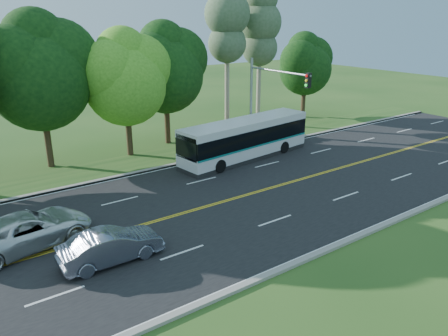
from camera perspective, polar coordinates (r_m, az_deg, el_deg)
ground at (r=25.43m, az=2.27°, el=-3.76°), size 120.00×120.00×0.00m
road at (r=25.43m, az=2.27°, el=-3.74°), size 60.00×14.00×0.02m
curb_north at (r=30.99m, az=-5.82°, el=0.61°), size 60.00×0.30×0.15m
curb_south at (r=20.80m, az=14.56°, el=-9.77°), size 60.00×0.30×0.15m
grass_verge at (r=32.54m, az=-7.45°, el=1.42°), size 60.00×4.00×0.10m
lane_markings at (r=25.37m, az=2.10°, el=-3.77°), size 57.60×13.82×0.00m
tree_row at (r=32.11m, az=-19.05°, el=12.52°), size 44.70×9.10×13.84m
bougainvillea_hedge at (r=35.47m, az=3.44°, el=4.19°), size 9.50×2.25×1.50m
traffic_signal at (r=32.14m, az=5.72°, el=9.76°), size 0.42×6.10×7.00m
transit_bus at (r=31.79m, az=2.83°, el=3.74°), size 11.09×3.64×2.85m
sedan at (r=19.37m, az=-14.53°, el=-9.84°), size 4.36×1.54×1.43m
suv at (r=21.77m, az=-24.22°, el=-7.40°), size 6.04×3.55×1.58m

